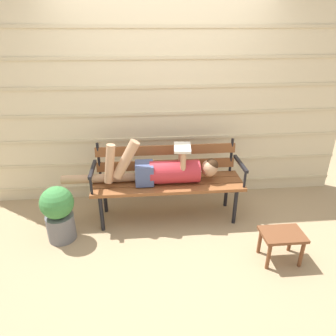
{
  "coord_description": "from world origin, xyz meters",
  "views": [
    {
      "loc": [
        -0.27,
        -2.83,
        2.09
      ],
      "look_at": [
        0.0,
        0.19,
        0.65
      ],
      "focal_mm": 32.21,
      "sensor_mm": 36.0,
      "label": 1
    }
  ],
  "objects_px": {
    "reclining_person": "(161,170)",
    "potted_plant": "(58,212)",
    "footstool": "(282,238)",
    "park_bench": "(167,176)"
  },
  "relations": [
    {
      "from": "reclining_person",
      "to": "potted_plant",
      "type": "height_order",
      "value": "reclining_person"
    },
    {
      "from": "park_bench",
      "to": "reclining_person",
      "type": "xyz_separation_m",
      "value": [
        -0.07,
        -0.07,
        0.12
      ]
    },
    {
      "from": "footstool",
      "to": "potted_plant",
      "type": "height_order",
      "value": "potted_plant"
    },
    {
      "from": "footstool",
      "to": "potted_plant",
      "type": "relative_size",
      "value": 0.65
    },
    {
      "from": "footstool",
      "to": "potted_plant",
      "type": "xyz_separation_m",
      "value": [
        -2.19,
        0.52,
        0.08
      ]
    },
    {
      "from": "reclining_person",
      "to": "footstool",
      "type": "height_order",
      "value": "reclining_person"
    },
    {
      "from": "reclining_person",
      "to": "potted_plant",
      "type": "xyz_separation_m",
      "value": [
        -1.1,
        -0.3,
        -0.29
      ]
    },
    {
      "from": "potted_plant",
      "to": "park_bench",
      "type": "bearing_deg",
      "value": 17.39
    },
    {
      "from": "reclining_person",
      "to": "footstool",
      "type": "distance_m",
      "value": 1.42
    },
    {
      "from": "park_bench",
      "to": "reclining_person",
      "type": "height_order",
      "value": "reclining_person"
    }
  ]
}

